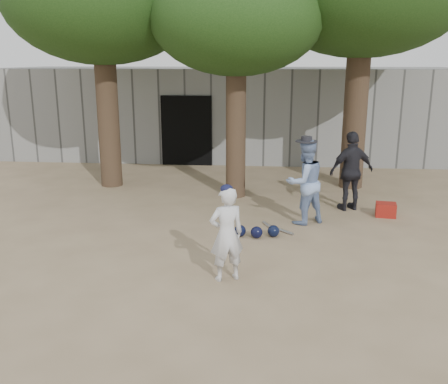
# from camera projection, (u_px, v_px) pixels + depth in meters

# --- Properties ---
(ground) EXTENTS (70.00, 70.00, 0.00)m
(ground) POSITION_uv_depth(u_px,v_px,m) (184.00, 260.00, 8.45)
(ground) COLOR #937C5E
(ground) RESTS_ON ground
(boy_player) EXTENTS (0.64, 0.54, 1.48)m
(boy_player) POSITION_uv_depth(u_px,v_px,m) (227.00, 234.00, 7.54)
(boy_player) COLOR silver
(boy_player) RESTS_ON ground
(spectator_blue) EXTENTS (1.06, 1.00, 1.74)m
(spectator_blue) POSITION_uv_depth(u_px,v_px,m) (305.00, 182.00, 10.17)
(spectator_blue) COLOR #829CCA
(spectator_blue) RESTS_ON ground
(spectator_dark) EXTENTS (1.13, 0.79, 1.78)m
(spectator_dark) POSITION_uv_depth(u_px,v_px,m) (351.00, 171.00, 11.08)
(spectator_dark) COLOR black
(spectator_dark) RESTS_ON ground
(red_bag) EXTENTS (0.46, 0.38, 0.30)m
(red_bag) POSITION_uv_depth(u_px,v_px,m) (386.00, 210.00, 10.77)
(red_bag) COLOR #A01E15
(red_bag) RESTS_ON ground
(back_building) EXTENTS (16.00, 5.24, 3.00)m
(back_building) POSITION_uv_depth(u_px,v_px,m) (230.00, 110.00, 18.01)
(back_building) COLOR gray
(back_building) RESTS_ON ground
(helmet_row) EXTENTS (0.87, 0.33, 0.23)m
(helmet_row) POSITION_uv_depth(u_px,v_px,m) (257.00, 231.00, 9.53)
(helmet_row) COLOR black
(helmet_row) RESTS_ON ground
(bat_pile) EXTENTS (0.62, 0.74, 0.06)m
(bat_pile) POSITION_uv_depth(u_px,v_px,m) (275.00, 228.00, 9.96)
(bat_pile) COLOR #A9A9AF
(bat_pile) RESTS_ON ground
(tree_row) EXTENTS (11.40, 5.80, 6.69)m
(tree_row) POSITION_uv_depth(u_px,v_px,m) (245.00, 0.00, 12.00)
(tree_row) COLOR brown
(tree_row) RESTS_ON ground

